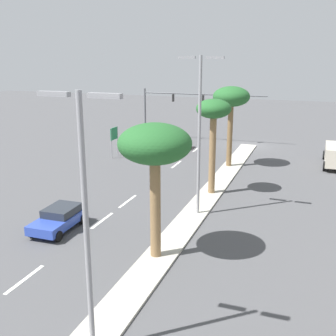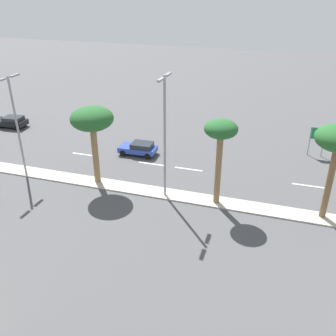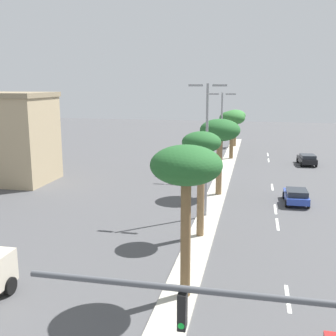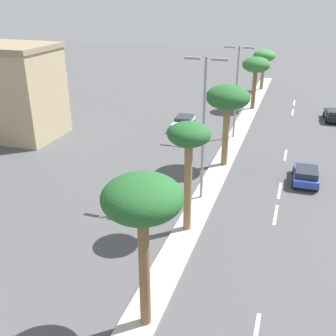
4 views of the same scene
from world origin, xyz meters
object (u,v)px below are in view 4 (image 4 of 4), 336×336
palm_tree_leading (189,142)px  palm_tree_left (256,66)px  palm_tree_far (264,57)px  sedan_blue_right (306,174)px  sedan_silver_far (183,122)px  sedan_black_left (334,115)px  palm_tree_inboard (228,99)px  street_lamp_inboard (237,85)px  palm_tree_near (142,203)px  street_lamp_center (204,120)px

palm_tree_leading → palm_tree_left: 30.32m
palm_tree_far → sedan_blue_right: size_ratio=1.50×
palm_tree_far → sedan_silver_far: bearing=-105.8°
sedan_black_left → palm_tree_left: bearing=168.0°
palm_tree_inboard → street_lamp_inboard: 7.47m
palm_tree_inboard → palm_tree_near: bearing=-89.7°
palm_tree_inboard → palm_tree_far: bearing=90.3°
palm_tree_near → sedan_black_left: 38.27m
palm_tree_left → sedan_silver_far: bearing=-121.7°
palm_tree_inboard → street_lamp_center: street_lamp_center is taller
palm_tree_left → sedan_blue_right: size_ratio=1.65×
palm_tree_near → palm_tree_far: 50.31m
palm_tree_leading → palm_tree_far: 41.96m
street_lamp_center → palm_tree_inboard: bearing=86.3°
street_lamp_center → sedan_black_left: street_lamp_center is taller
palm_tree_near → palm_tree_leading: 8.36m
palm_tree_leading → street_lamp_inboard: size_ratio=0.78×
palm_tree_near → palm_tree_left: size_ratio=1.15×
sedan_silver_far → sedan_black_left: sedan_black_left is taller
palm_tree_near → palm_tree_inboard: size_ratio=1.06×
street_lamp_center → sedan_blue_right: size_ratio=2.58×
palm_tree_left → street_lamp_center: 25.88m
palm_tree_leading → street_lamp_inboard: street_lamp_inboard is taller
sedan_black_left → sedan_silver_far: bearing=-153.1°
street_lamp_center → street_lamp_inboard: size_ratio=1.11×
palm_tree_leading → palm_tree_near: bearing=-87.5°
sedan_blue_right → street_lamp_inboard: bearing=130.0°
palm_tree_inboard → street_lamp_center: size_ratio=0.69×
sedan_blue_right → street_lamp_center: bearing=-144.4°
palm_tree_near → sedan_silver_far: bearing=102.9°
street_lamp_inboard → sedan_silver_far: 7.80m
palm_tree_inboard → sedan_silver_far: (-6.37, 8.91, -5.29)m
palm_tree_inboard → street_lamp_center: 6.66m
street_lamp_inboard → sedan_black_left: 14.96m
palm_tree_inboard → palm_tree_far: 30.88m
palm_tree_inboard → sedan_black_left: (9.85, 17.14, -5.25)m
palm_tree_inboard → sedan_blue_right: size_ratio=1.78×
palm_tree_far → sedan_black_left: 17.52m
palm_tree_leading → street_lamp_center: (-0.17, 4.44, -0.02)m
palm_tree_near → sedan_blue_right: 20.14m
palm_tree_near → palm_tree_far: bearing=90.3°
palm_tree_near → street_lamp_inboard: bearing=91.2°
palm_tree_leading → palm_tree_far: size_ratio=1.20×
sedan_silver_far → sedan_black_left: bearing=26.9°
palm_tree_near → sedan_blue_right: bearing=69.3°
palm_tree_far → sedan_silver_far: (-6.22, -21.95, -4.33)m
street_lamp_center → sedan_silver_far: street_lamp_center is taller
palm_tree_near → sedan_silver_far: (-6.48, 28.33, -5.77)m
palm_tree_inboard → street_lamp_center: bearing=-93.7°
palm_tree_left → street_lamp_inboard: street_lamp_inboard is taller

